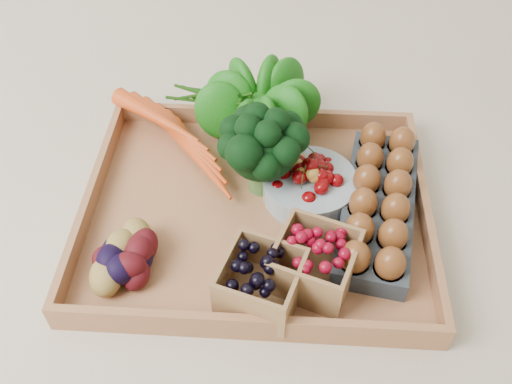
# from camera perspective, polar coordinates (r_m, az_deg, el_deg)

# --- Properties ---
(ground) EXTENTS (4.00, 4.00, 0.00)m
(ground) POSITION_cam_1_polar(r_m,az_deg,el_deg) (0.94, 0.00, -2.48)
(ground) COLOR beige
(ground) RESTS_ON ground
(tray) EXTENTS (0.55, 0.45, 0.01)m
(tray) POSITION_cam_1_polar(r_m,az_deg,el_deg) (0.94, 0.00, -2.18)
(tray) COLOR #AA7147
(tray) RESTS_ON ground
(carrots) EXTENTS (0.23, 0.16, 0.05)m
(carrots) POSITION_cam_1_polar(r_m,az_deg,el_deg) (1.02, -6.93, 5.08)
(carrots) COLOR #CF4415
(carrots) RESTS_ON tray
(lettuce) EXTENTS (0.14, 0.14, 0.14)m
(lettuce) POSITION_cam_1_polar(r_m,az_deg,el_deg) (1.02, 0.28, 9.02)
(lettuce) COLOR #0C490B
(lettuce) RESTS_ON tray
(broccoli) EXTENTS (0.15, 0.15, 0.12)m
(broccoli) POSITION_cam_1_polar(r_m,az_deg,el_deg) (0.93, 0.59, 2.97)
(broccoli) COLOR black
(broccoli) RESTS_ON tray
(cherry_bowl) EXTENTS (0.15, 0.15, 0.04)m
(cherry_bowl) POSITION_cam_1_polar(r_m,az_deg,el_deg) (0.94, 5.38, 0.55)
(cherry_bowl) COLOR #8C9EA5
(cherry_bowl) RESTS_ON tray
(egg_carton) EXTENTS (0.16, 0.33, 0.04)m
(egg_carton) POSITION_cam_1_polar(r_m,az_deg,el_deg) (0.93, 12.06, -1.52)
(egg_carton) COLOR #353B44
(egg_carton) RESTS_ON tray
(potatoes) EXTENTS (0.13, 0.13, 0.08)m
(potatoes) POSITION_cam_1_polar(r_m,az_deg,el_deg) (0.85, -12.99, -6.00)
(potatoes) COLOR #3A090D
(potatoes) RESTS_ON tray
(punnet_blackberry) EXTENTS (0.13, 0.13, 0.07)m
(punnet_blackberry) POSITION_cam_1_polar(r_m,az_deg,el_deg) (0.80, 0.52, -8.92)
(punnet_blackberry) COLOR black
(punnet_blackberry) RESTS_ON tray
(punnet_raspberry) EXTENTS (0.14, 0.14, 0.08)m
(punnet_raspberry) POSITION_cam_1_polar(r_m,az_deg,el_deg) (0.82, 5.87, -7.00)
(punnet_raspberry) COLOR maroon
(punnet_raspberry) RESTS_ON tray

